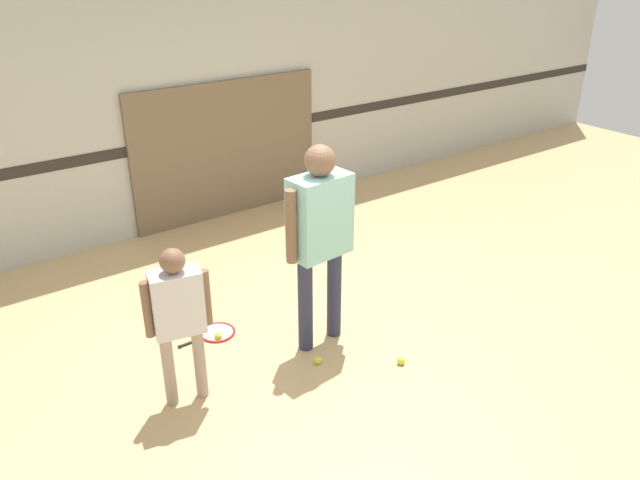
{
  "coord_description": "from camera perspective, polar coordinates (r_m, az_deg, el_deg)",
  "views": [
    {
      "loc": [
        -2.81,
        -3.5,
        3.11
      ],
      "look_at": [
        -0.18,
        0.12,
        0.96
      ],
      "focal_mm": 35.0,
      "sensor_mm": 36.0,
      "label": 1
    }
  ],
  "objects": [
    {
      "name": "tennis_ball_by_spare_racket",
      "position": [
        5.52,
        -9.29,
        -8.66
      ],
      "size": [
        0.07,
        0.07,
        0.07
      ],
      "primitive_type": "sphere",
      "color": "#CCE038",
      "rests_on": "ground_plane"
    },
    {
      "name": "person_instructor",
      "position": [
        4.92,
        0.0,
        1.26
      ],
      "size": [
        0.66,
        0.31,
        1.75
      ],
      "rotation": [
        0.0,
        0.0,
        0.08
      ],
      "color": "#2D334C",
      "rests_on": "ground_plane"
    },
    {
      "name": "wall_back",
      "position": [
        7.34,
        -12.99,
        13.1
      ],
      "size": [
        16.0,
        0.07,
        3.2
      ],
      "color": "beige",
      "rests_on": "ground_plane"
    },
    {
      "name": "tennis_ball_stray_left",
      "position": [
        5.2,
        7.42,
        -10.88
      ],
      "size": [
        0.07,
        0.07,
        0.07
      ],
      "primitive_type": "sphere",
      "color": "#CCE038",
      "rests_on": "ground_plane"
    },
    {
      "name": "racket_spare_on_floor",
      "position": [
        5.6,
        -9.52,
        -8.38
      ],
      "size": [
        0.54,
        0.32,
        0.03
      ],
      "rotation": [
        0.0,
        0.0,
        3.16
      ],
      "color": "red",
      "rests_on": "ground_plane"
    },
    {
      "name": "ground_plane",
      "position": [
        5.46,
        2.33,
        -9.09
      ],
      "size": [
        16.0,
        16.0,
        0.0
      ],
      "primitive_type": "plane",
      "color": "tan"
    },
    {
      "name": "wall_panel",
      "position": [
        7.71,
        -8.42,
        8.16
      ],
      "size": [
        2.45,
        0.05,
        1.66
      ],
      "color": "#756047",
      "rests_on": "ground_plane"
    },
    {
      "name": "tennis_ball_near_instructor",
      "position": [
        5.16,
        -0.18,
        -10.95
      ],
      "size": [
        0.07,
        0.07,
        0.07
      ],
      "primitive_type": "sphere",
      "color": "#CCE038",
      "rests_on": "ground_plane"
    },
    {
      "name": "person_student_left",
      "position": [
        4.5,
        -12.85,
        -6.3
      ],
      "size": [
        0.47,
        0.26,
        1.26
      ],
      "rotation": [
        0.0,
        0.0,
        -0.21
      ],
      "color": "tan",
      "rests_on": "ground_plane"
    }
  ]
}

